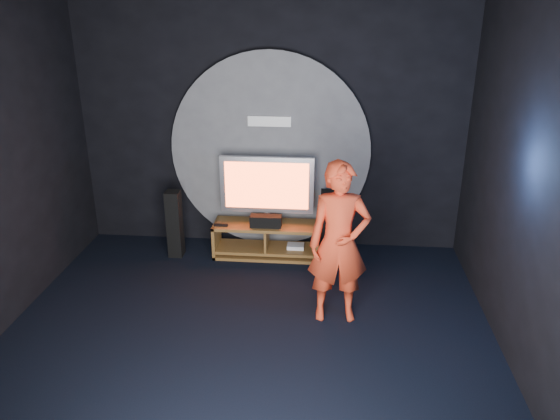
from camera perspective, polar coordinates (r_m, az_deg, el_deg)
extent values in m
plane|color=black|center=(5.51, -3.76, -14.22)|extent=(5.00, 5.00, 0.00)
cube|color=black|center=(7.10, -1.02, 9.68)|extent=(5.00, 0.04, 3.50)
cube|color=black|center=(2.53, -13.66, -14.92)|extent=(5.00, 0.04, 3.50)
cube|color=black|center=(4.96, 25.55, 2.17)|extent=(0.04, 5.00, 3.50)
cylinder|color=#515156|center=(7.15, -1.05, 6.06)|extent=(2.60, 0.08, 2.60)
cube|color=white|center=(7.00, -1.12, 9.25)|extent=(0.55, 0.03, 0.13)
cube|color=olive|center=(7.08, -1.41, -1.61)|extent=(1.38, 0.45, 0.04)
cube|color=olive|center=(7.21, -1.39, -4.01)|extent=(1.34, 0.42, 0.04)
cube|color=olive|center=(7.26, -6.65, -2.89)|extent=(0.04, 0.45, 0.45)
cube|color=olive|center=(7.12, 3.97, -3.31)|extent=(0.04, 0.45, 0.45)
cube|color=olive|center=(7.14, -1.40, -2.82)|extent=(0.03, 0.40, 0.29)
cube|color=olive|center=(7.25, -1.38, -4.58)|extent=(1.38, 0.45, 0.04)
cube|color=silver|center=(7.16, 1.64, -3.81)|extent=(0.22, 0.16, 0.05)
cube|color=silver|center=(7.12, -1.35, -1.09)|extent=(0.36, 0.22, 0.04)
cylinder|color=silver|center=(7.10, -1.35, -0.57)|extent=(0.07, 0.07, 0.10)
cube|color=silver|center=(6.95, -1.38, 2.64)|extent=(1.20, 0.06, 0.74)
cube|color=#E84920|center=(6.92, -1.42, 2.55)|extent=(1.07, 0.01, 0.61)
cube|color=black|center=(6.96, -1.50, -1.17)|extent=(0.40, 0.15, 0.15)
cube|color=black|center=(7.04, -6.20, -1.58)|extent=(0.18, 0.05, 0.02)
cube|color=black|center=(7.20, -10.94, -1.43)|extent=(0.18, 0.20, 0.89)
cube|color=black|center=(7.11, 4.93, -1.42)|extent=(0.18, 0.20, 0.89)
cube|color=black|center=(6.98, 5.40, -4.63)|extent=(0.27, 0.27, 0.29)
imported|color=red|center=(5.59, 6.17, -3.49)|extent=(0.67, 0.47, 1.72)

